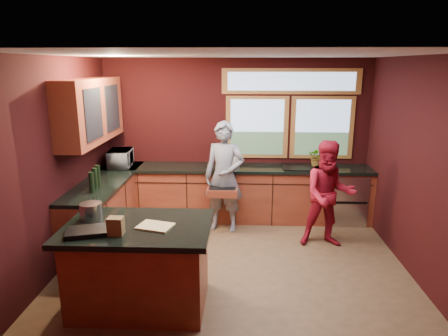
# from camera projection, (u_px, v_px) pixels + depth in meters

# --- Properties ---
(floor) EXTENTS (4.50, 4.50, 0.00)m
(floor) POSITION_uv_depth(u_px,v_px,m) (234.00, 266.00, 5.28)
(floor) COLOR brown
(floor) RESTS_ON ground
(room_shell) EXTENTS (4.52, 4.02, 2.71)m
(room_shell) POSITION_uv_depth(u_px,v_px,m) (189.00, 127.00, 5.16)
(room_shell) COLOR black
(room_shell) RESTS_ON ground
(back_counter) EXTENTS (4.50, 0.64, 0.93)m
(back_counter) POSITION_uv_depth(u_px,v_px,m) (247.00, 193.00, 6.79)
(back_counter) COLOR maroon
(back_counter) RESTS_ON floor
(left_counter) EXTENTS (0.64, 2.30, 0.93)m
(left_counter) POSITION_uv_depth(u_px,v_px,m) (107.00, 208.00, 6.07)
(left_counter) COLOR maroon
(left_counter) RESTS_ON floor
(island) EXTENTS (1.55, 1.05, 0.95)m
(island) POSITION_uv_depth(u_px,v_px,m) (140.00, 265.00, 4.33)
(island) COLOR maroon
(island) RESTS_ON floor
(person_grey) EXTENTS (0.71, 0.55, 1.75)m
(person_grey) POSITION_uv_depth(u_px,v_px,m) (224.00, 177.00, 6.27)
(person_grey) COLOR slate
(person_grey) RESTS_ON floor
(person_red) EXTENTS (0.76, 0.59, 1.56)m
(person_red) POSITION_uv_depth(u_px,v_px,m) (329.00, 195.00, 5.71)
(person_red) COLOR maroon
(person_red) RESTS_ON floor
(microwave) EXTENTS (0.40, 0.55, 0.29)m
(microwave) POSITION_uv_depth(u_px,v_px,m) (121.00, 158.00, 6.64)
(microwave) COLOR #999999
(microwave) RESTS_ON left_counter
(potted_plant) EXTENTS (0.31, 0.27, 0.34)m
(potted_plant) POSITION_uv_depth(u_px,v_px,m) (318.00, 157.00, 6.64)
(potted_plant) COLOR #999999
(potted_plant) RESTS_ON back_counter
(paper_towel) EXTENTS (0.12, 0.12, 0.28)m
(paper_towel) POSITION_uv_depth(u_px,v_px,m) (236.00, 158.00, 6.65)
(paper_towel) COLOR silver
(paper_towel) RESTS_ON back_counter
(cutting_board) EXTENTS (0.40, 0.33, 0.02)m
(cutting_board) POSITION_uv_depth(u_px,v_px,m) (155.00, 226.00, 4.16)
(cutting_board) COLOR tan
(cutting_board) RESTS_ON island
(stock_pot) EXTENTS (0.24, 0.24, 0.18)m
(stock_pot) POSITION_uv_depth(u_px,v_px,m) (91.00, 211.00, 4.36)
(stock_pot) COLOR #B5B5BA
(stock_pot) RESTS_ON island
(paper_bag) EXTENTS (0.15, 0.12, 0.18)m
(paper_bag) POSITION_uv_depth(u_px,v_px,m) (116.00, 226.00, 3.96)
(paper_bag) COLOR brown
(paper_bag) RESTS_ON island
(black_tray) EXTENTS (0.46, 0.38, 0.05)m
(black_tray) POSITION_uv_depth(u_px,v_px,m) (87.00, 232.00, 3.99)
(black_tray) COLOR black
(black_tray) RESTS_ON island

